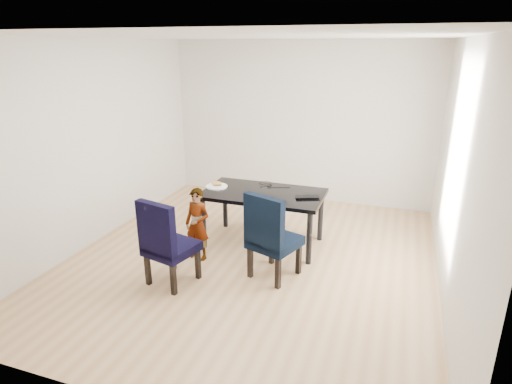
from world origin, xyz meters
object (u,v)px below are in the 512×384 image
(chair_left, at_px, (171,241))
(laptop, at_px, (307,196))
(plate, at_px, (217,186))
(chair_right, at_px, (275,235))
(child, at_px, (197,224))
(dining_table, at_px, (263,218))

(chair_left, height_order, laptop, chair_left)
(plate, height_order, laptop, laptop)
(chair_left, bearing_deg, chair_right, 39.62)
(laptop, bearing_deg, chair_right, 53.33)
(child, distance_m, laptop, 1.45)
(child, bearing_deg, laptop, 37.27)
(chair_right, bearing_deg, child, -165.95)
(plate, distance_m, laptop, 1.27)
(chair_right, bearing_deg, plate, 163.56)
(chair_left, relative_size, chair_right, 0.98)
(child, height_order, laptop, child)
(dining_table, xyz_separation_m, plate, (-0.68, -0.00, 0.38))
(dining_table, xyz_separation_m, chair_left, (-0.67, -1.30, 0.14))
(chair_right, distance_m, laptop, 0.84)
(child, bearing_deg, plate, 100.75)
(child, relative_size, laptop, 3.05)
(chair_left, height_order, plate, chair_left)
(child, relative_size, plate, 3.13)
(chair_right, distance_m, plate, 1.35)
(laptop, bearing_deg, child, 6.09)
(child, bearing_deg, dining_table, 54.59)
(plate, bearing_deg, dining_table, 0.04)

